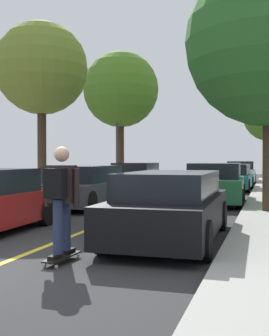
% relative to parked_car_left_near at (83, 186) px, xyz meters
% --- Properties ---
extents(ground, '(80.00, 80.00, 0.00)m').
position_rel_parked_car_left_near_xyz_m(ground, '(2.03, -7.08, -0.67)').
color(ground, '#2D2D30').
extents(center_line, '(0.12, 39.20, 0.01)m').
position_rel_parked_car_left_near_xyz_m(center_line, '(2.03, -3.08, -0.67)').
color(center_line, gold).
rests_on(center_line, ground).
extents(parked_car_left_near, '(2.08, 4.52, 1.34)m').
position_rel_parked_car_left_near_xyz_m(parked_car_left_near, '(0.00, 0.00, 0.00)').
color(parked_car_left_near, '#38383D').
rests_on(parked_car_left_near, ground).
extents(parked_car_left_far, '(2.01, 4.09, 1.40)m').
position_rel_parked_car_left_near_xyz_m(parked_car_left_far, '(0.00, 5.82, -0.00)').
color(parked_car_left_far, maroon).
rests_on(parked_car_left_far, ground).
extents(parked_car_right_nearest, '(1.92, 4.46, 1.32)m').
position_rel_parked_car_left_near_xyz_m(parked_car_right_nearest, '(4.06, -4.96, -0.01)').
color(parked_car_right_nearest, black).
rests_on(parked_car_right_nearest, ground).
extents(parked_car_right_near, '(2.11, 4.19, 1.43)m').
position_rel_parked_car_left_near_xyz_m(parked_car_right_near, '(4.06, 2.11, 0.03)').
color(parked_car_right_near, '#1E5B33').
rests_on(parked_car_right_near, ground).
extents(parked_car_right_far, '(2.03, 4.26, 1.31)m').
position_rel_parked_car_left_near_xyz_m(parked_car_right_far, '(4.06, 9.00, -0.03)').
color(parked_car_right_far, '#196066').
rests_on(parked_car_right_far, ground).
extents(parked_car_right_farthest, '(2.06, 4.75, 1.42)m').
position_rel_parked_car_left_near_xyz_m(parked_car_right_farthest, '(4.06, 15.89, 0.03)').
color(parked_car_right_farthest, white).
rests_on(parked_car_right_farthest, ground).
extents(street_tree_left_nearest, '(3.24, 3.24, 6.23)m').
position_rel_parked_car_left_near_xyz_m(street_tree_left_nearest, '(-1.80, 0.46, 4.05)').
color(street_tree_left_nearest, '#3D2D1E').
rests_on(street_tree_left_nearest, sidewalk_left).
extents(street_tree_left_near, '(4.05, 4.05, 7.20)m').
position_rel_parked_car_left_near_xyz_m(street_tree_left_near, '(-1.80, 8.89, 4.61)').
color(street_tree_left_near, '#3D2D1E').
rests_on(street_tree_left_near, sidewalk_left).
extents(streetlamp, '(0.36, 0.24, 5.85)m').
position_rel_parked_car_left_near_xyz_m(streetlamp, '(-1.75, 8.15, 2.80)').
color(streetlamp, '#38383D').
rests_on(streetlamp, sidewalk_left).
extents(skateboard, '(0.25, 0.85, 0.10)m').
position_rel_parked_car_left_near_xyz_m(skateboard, '(2.87, -7.19, -0.59)').
color(skateboard, black).
rests_on(skateboard, ground).
extents(skateboarder, '(0.58, 0.70, 1.65)m').
position_rel_parked_car_left_near_xyz_m(skateboarder, '(2.87, -7.22, 0.37)').
color(skateboarder, black).
rests_on(skateboarder, skateboard).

